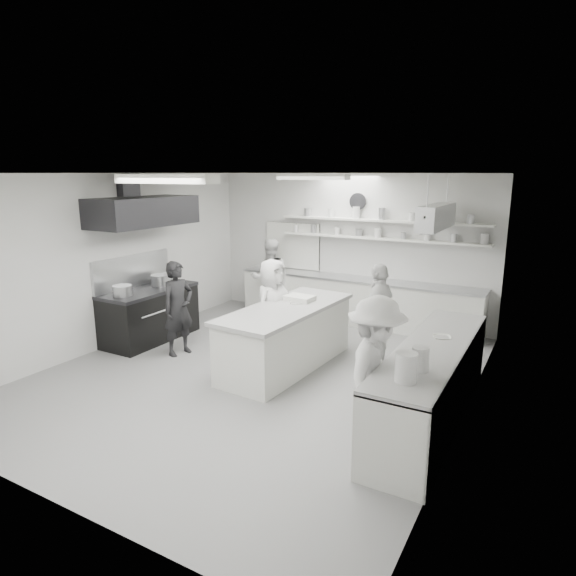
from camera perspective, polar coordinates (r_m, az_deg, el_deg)
The scene contains 27 objects.
floor at distance 7.70m, azimuth -3.48°, elevation -9.90°, with size 6.00×7.00×0.02m, color #949494.
ceiling at distance 7.09m, azimuth -3.83°, elevation 13.18°, with size 6.00×7.00×0.02m, color white.
wall_back at distance 10.32m, azimuth 6.98°, elevation 4.67°, with size 6.00×0.04×3.00m, color silver.
wall_front at distance 4.81m, azimuth -27.02°, elevation -6.53°, with size 6.00×0.04×3.00m, color silver.
wall_left at distance 9.20m, azimuth -19.57°, elevation 2.98°, with size 0.04×7.00×3.00m, color silver.
wall_right at distance 6.19m, azimuth 20.39°, elevation -1.72°, with size 0.04×7.00×3.00m, color silver.
stove at distance 9.41m, azimuth -15.65°, elevation -3.10°, with size 0.80×1.80×0.90m, color black.
exhaust_hood at distance 9.08m, azimuth -16.39°, elevation 8.50°, with size 0.85×2.00×0.50m, color black.
back_counter at distance 10.14m, azimuth 7.74°, elevation -1.51°, with size 5.00×0.60×0.92m, color silver.
shelf_lower at distance 9.92m, azimuth 10.49°, elevation 5.67°, with size 4.20×0.26×0.04m, color silver.
shelf_upper at distance 9.88m, azimuth 10.57°, elevation 7.68°, with size 4.20×0.26×0.04m, color silver.
pass_through_window at distance 10.86m, azimuth 0.56°, elevation 4.92°, with size 1.30×0.04×1.00m, color black.
wall_clock at distance 10.11m, azimuth 8.11°, elevation 9.88°, with size 0.32×0.32×0.05m, color white.
right_counter at distance 6.39m, azimuth 16.21°, elevation -10.73°, with size 0.74×3.30×0.94m, color silver.
pot_rack at distance 8.58m, azimuth 16.80°, elevation 7.90°, with size 0.30×1.60×0.40m, color #B4B5B9.
light_fixture_front at distance 5.67m, azimuth -14.00°, elevation 12.15°, with size 1.30×0.25×0.10m, color silver.
light_fixture_rear at distance 8.66m, azimuth 2.84°, elevation 12.71°, with size 1.30×0.25×0.10m, color silver.
prep_island at distance 7.80m, azimuth -0.19°, elevation -5.83°, with size 0.94×2.53×0.93m, color silver.
stove_pot at distance 9.50m, azimuth -14.45°, elevation 0.76°, with size 0.37×0.37×0.25m, color #B4B5B9.
cook_stove at distance 8.44m, azimuth -12.57°, elevation -2.32°, with size 0.58×0.38×1.60m, color black.
cook_back at distance 10.50m, azimuth -2.13°, elevation 1.21°, with size 0.81×0.63×1.67m, color silver.
cook_island_left at distance 8.24m, azimuth -1.79°, elevation -2.24°, with size 0.80×0.52×1.64m, color silver.
cook_island_right at distance 7.87m, azimuth 10.44°, elevation -3.11°, with size 0.97×0.40×1.66m, color silver.
cook_right at distance 5.53m, azimuth 10.05°, elevation -9.74°, with size 1.12×0.65×1.74m, color silver.
bowl_island_a at distance 8.11m, azimuth 2.01°, elevation -1.41°, with size 0.27×0.27×0.07m, color #B4B5B9.
bowl_island_b at distance 7.86m, azimuth 0.89°, elevation -1.88°, with size 0.21×0.21×0.07m, color silver.
bowl_right at distance 6.56m, azimuth 17.36°, elevation -5.55°, with size 0.23×0.23×0.06m, color silver.
Camera 1 is at (3.86, -5.95, 3.00)m, focal length 30.75 mm.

